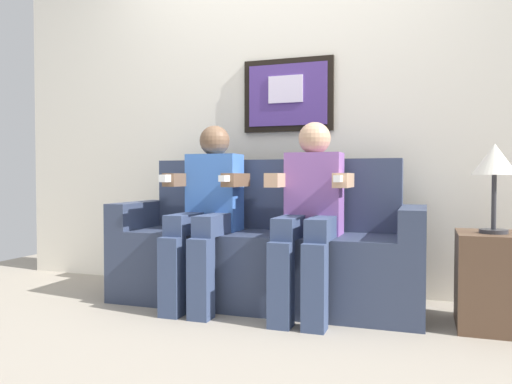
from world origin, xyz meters
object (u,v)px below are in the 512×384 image
Objects in this scene: table_lamp at (494,163)px; couch at (265,253)px; person_on_right at (310,209)px; person_on_left at (207,207)px; side_table_right at (497,281)px.

couch is at bearing 174.10° from table_lamp.
person_on_left is at bearing -179.96° from person_on_right.
table_lamp is at bearing -5.90° from couch.
side_table_right is (0.98, 0.06, -0.36)m from person_on_right.
couch is 0.47m from person_on_right.
person_on_left is at bearing -178.72° from table_lamp.
person_on_left and person_on_right have the same top height.
side_table_right is 0.61m from table_lamp.
table_lamp is at bearing 1.28° from person_on_left.
side_table_right is (1.62, 0.06, -0.36)m from person_on_left.
person_on_right is (0.64, 0.00, -0.00)m from person_on_left.
person_on_right is 2.22× the size of side_table_right.
couch is 3.80× the size of side_table_right.
person_on_left is 2.22× the size of side_table_right.
person_on_left is (-0.32, -0.17, 0.29)m from couch.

